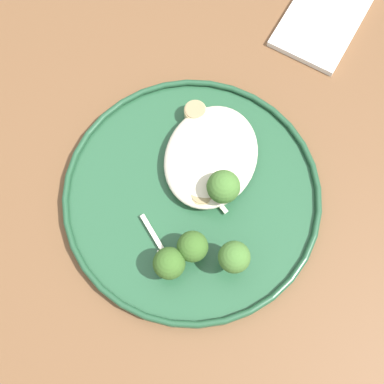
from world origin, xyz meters
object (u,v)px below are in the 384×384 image
object	(u,v)px
seared_scallop_tiny_bay	(202,196)
broccoli_floret_beside_noodles	(169,264)
seared_scallop_half_hidden	(195,113)
seared_scallop_front_small	(205,148)
dinner_plate	(192,195)
folded_napkin	(325,16)
broccoli_floret_center_pile	(223,187)
broccoli_floret_rear_charred	(234,258)
seared_scallop_on_noodles	(212,165)
broccoli_floret_split_head	(193,247)

from	to	relation	value
seared_scallop_tiny_bay	broccoli_floret_beside_noodles	bearing A→B (deg)	176.22
seared_scallop_half_hidden	seared_scallop_front_small	xyz separation A→B (m)	(-0.04, -0.03, -0.00)
seared_scallop_half_hidden	broccoli_floret_beside_noodles	bearing A→B (deg)	-168.69
dinner_plate	folded_napkin	world-z (taller)	dinner_plate
seared_scallop_half_hidden	seared_scallop_front_small	distance (m)	0.05
broccoli_floret_center_pile	broccoli_floret_rear_charred	bearing A→B (deg)	-153.01
broccoli_floret_center_pile	folded_napkin	size ratio (longest dim) A/B	0.36
broccoli_floret_beside_noodles	folded_napkin	size ratio (longest dim) A/B	0.30
broccoli_floret_beside_noodles	folded_napkin	distance (m)	0.38
seared_scallop_on_noodles	broccoli_floret_beside_noodles	xyz separation A→B (m)	(-0.12, 0.00, 0.01)
dinner_plate	seared_scallop_front_small	distance (m)	0.06
broccoli_floret_rear_charred	folded_napkin	world-z (taller)	broccoli_floret_rear_charred
seared_scallop_tiny_bay	broccoli_floret_rear_charred	size ratio (longest dim) A/B	0.49
broccoli_floret_split_head	folded_napkin	bearing A→B (deg)	-8.91
broccoli_floret_rear_charred	folded_napkin	size ratio (longest dim) A/B	0.35
seared_scallop_half_hidden	seared_scallop_tiny_bay	bearing A→B (deg)	-156.10
seared_scallop_on_noodles	broccoli_floret_center_pile	world-z (taller)	broccoli_floret_center_pile
seared_scallop_tiny_bay	seared_scallop_front_small	bearing A→B (deg)	15.38
broccoli_floret_rear_charred	folded_napkin	bearing A→B (deg)	-1.86
broccoli_floret_beside_noodles	broccoli_floret_split_head	size ratio (longest dim) A/B	0.98
dinner_plate	seared_scallop_front_small	world-z (taller)	seared_scallop_front_small
seared_scallop_on_noodles	seared_scallop_tiny_bay	bearing A→B (deg)	-178.13
seared_scallop_half_hidden	broccoli_floret_beside_noodles	world-z (taller)	broccoli_floret_beside_noodles
seared_scallop_half_hidden	seared_scallop_on_noodles	size ratio (longest dim) A/B	0.87
seared_scallop_tiny_bay	broccoli_floret_beside_noodles	world-z (taller)	broccoli_floret_beside_noodles
seared_scallop_tiny_bay	dinner_plate	bearing A→B (deg)	85.74
seared_scallop_front_small	broccoli_floret_rear_charred	world-z (taller)	broccoli_floret_rear_charred
seared_scallop_on_noodles	broccoli_floret_split_head	size ratio (longest dim) A/B	0.63
seared_scallop_front_small	broccoli_floret_rear_charred	bearing A→B (deg)	-148.27
broccoli_floret_center_pile	broccoli_floret_split_head	distance (m)	0.07
folded_napkin	broccoli_floret_beside_noodles	bearing A→B (deg)	169.17
broccoli_floret_center_pile	broccoli_floret_beside_noodles	xyz separation A→B (m)	(-0.09, 0.03, -0.01)
seared_scallop_on_noodles	broccoli_floret_rear_charred	bearing A→B (deg)	-149.74
dinner_plate	seared_scallop_half_hidden	bearing A→B (deg)	17.73
seared_scallop_front_small	broccoli_floret_split_head	xyz separation A→B (m)	(-0.12, -0.03, 0.02)
seared_scallop_half_hidden	broccoli_floret_beside_noodles	xyz separation A→B (m)	(-0.18, -0.04, 0.01)
broccoli_floret_split_head	broccoli_floret_rear_charred	bearing A→B (deg)	-86.43
seared_scallop_front_small	broccoli_floret_center_pile	bearing A→B (deg)	-142.05
seared_scallop_on_noodles	folded_napkin	size ratio (longest dim) A/B	0.20
seared_scallop_front_small	seared_scallop_tiny_bay	bearing A→B (deg)	-164.62
seared_scallop_half_hidden	seared_scallop_on_noodles	world-z (taller)	same
seared_scallop_on_noodles	broccoli_floret_rear_charred	size ratio (longest dim) A/B	0.55
seared_scallop_tiny_bay	broccoli_floret_center_pile	distance (m)	0.03
broccoli_floret_rear_charred	broccoli_floret_split_head	bearing A→B (deg)	93.57
seared_scallop_tiny_bay	seared_scallop_half_hidden	distance (m)	0.10
seared_scallop_half_hidden	folded_napkin	distance (m)	0.22
dinner_plate	seared_scallop_tiny_bay	xyz separation A→B (m)	(-0.00, -0.01, 0.01)
seared_scallop_on_noodles	dinner_plate	bearing A→B (deg)	164.23
dinner_plate	broccoli_floret_center_pile	xyz separation A→B (m)	(0.01, -0.03, 0.04)
dinner_plate	broccoli_floret_split_head	bearing A→B (deg)	-159.66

